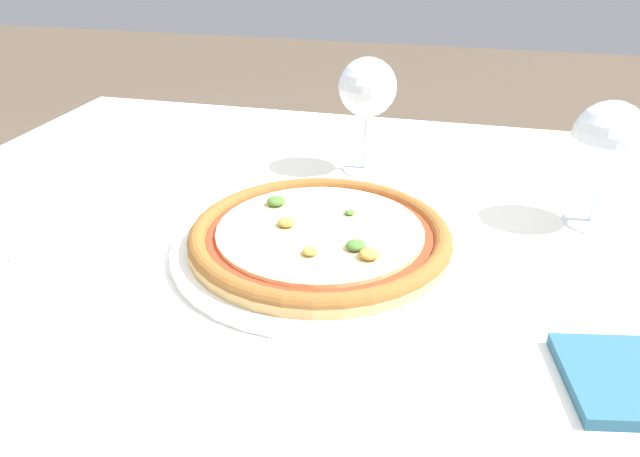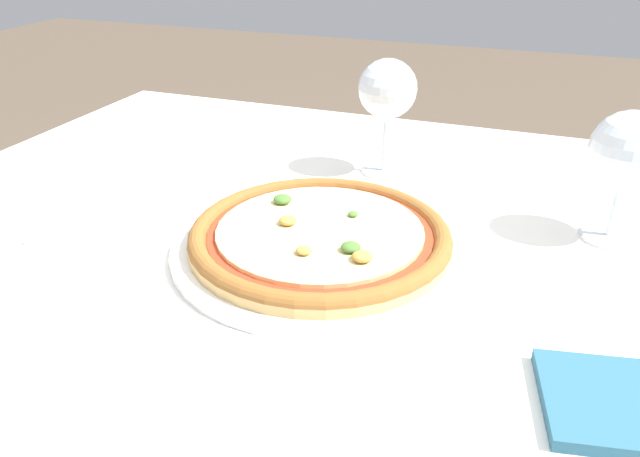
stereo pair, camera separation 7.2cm
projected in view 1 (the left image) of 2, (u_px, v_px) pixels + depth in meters
The scene contains 5 objects.
dining_table at pixel (377, 303), 0.79m from camera, with size 1.37×1.01×0.73m.
pizza_plate at pixel (320, 238), 0.73m from camera, with size 0.35×0.35×0.04m.
fork at pixel (8, 272), 0.69m from camera, with size 0.05×0.17×0.00m.
wine_glass_far_left at pixel (609, 140), 0.75m from camera, with size 0.09×0.09×0.16m.
wine_glass_far_right at pixel (367, 90), 0.91m from camera, with size 0.09×0.09×0.17m.
Camera 1 is at (0.09, -0.65, 1.10)m, focal length 35.00 mm.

